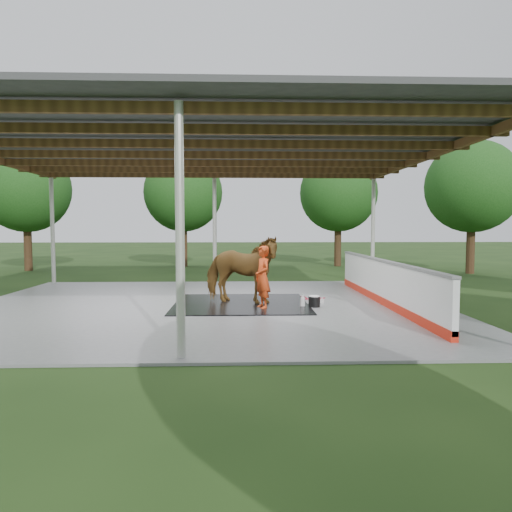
{
  "coord_description": "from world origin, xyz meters",
  "views": [
    {
      "loc": [
        0.91,
        -11.6,
        2.04
      ],
      "look_at": [
        1.3,
        -0.2,
        1.31
      ],
      "focal_mm": 32.0,
      "sensor_mm": 36.0,
      "label": 1
    }
  ],
  "objects_px": {
    "horse": "(241,270)",
    "handler": "(263,277)",
    "dasher_board": "(383,283)",
    "wash_bucket": "(314,301)"
  },
  "relations": [
    {
      "from": "horse",
      "to": "wash_bucket",
      "type": "bearing_deg",
      "value": -85.91
    },
    {
      "from": "wash_bucket",
      "to": "handler",
      "type": "bearing_deg",
      "value": -172.33
    },
    {
      "from": "handler",
      "to": "wash_bucket",
      "type": "distance_m",
      "value": 1.46
    },
    {
      "from": "horse",
      "to": "handler",
      "type": "bearing_deg",
      "value": -122.36
    },
    {
      "from": "horse",
      "to": "handler",
      "type": "relative_size",
      "value": 1.34
    },
    {
      "from": "horse",
      "to": "dasher_board",
      "type": "bearing_deg",
      "value": -72.9
    },
    {
      "from": "horse",
      "to": "wash_bucket",
      "type": "relative_size",
      "value": 7.0
    },
    {
      "from": "horse",
      "to": "wash_bucket",
      "type": "height_order",
      "value": "horse"
    },
    {
      "from": "dasher_board",
      "to": "handler",
      "type": "xyz_separation_m",
      "value": [
        -3.15,
        -0.55,
        0.23
      ]
    },
    {
      "from": "dasher_board",
      "to": "wash_bucket",
      "type": "xyz_separation_m",
      "value": [
        -1.84,
        -0.37,
        -0.4
      ]
    }
  ]
}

